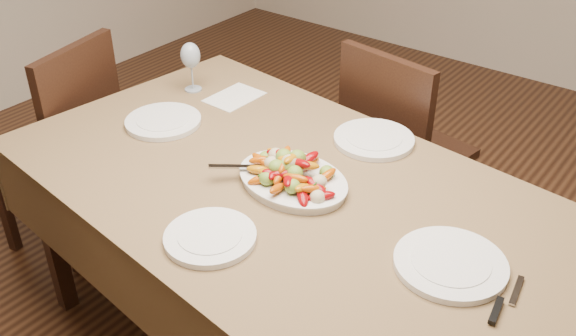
# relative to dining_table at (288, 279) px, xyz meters

# --- Properties ---
(dining_table) EXTENTS (1.95, 1.25, 0.76)m
(dining_table) POSITION_rel_dining_table_xyz_m (0.00, 0.00, 0.00)
(dining_table) COLOR brown
(dining_table) RESTS_ON ground
(chair_far) EXTENTS (0.48, 0.48, 0.95)m
(chair_far) POSITION_rel_dining_table_xyz_m (-0.01, 0.84, 0.10)
(chair_far) COLOR black
(chair_far) RESTS_ON ground
(chair_left) EXTENTS (0.50, 0.50, 0.95)m
(chair_left) POSITION_rel_dining_table_xyz_m (-1.21, -0.03, 0.10)
(chair_left) COLOR black
(chair_left) RESTS_ON ground
(serving_platter) EXTENTS (0.38, 0.30, 0.02)m
(serving_platter) POSITION_rel_dining_table_xyz_m (0.01, 0.01, 0.39)
(serving_platter) COLOR white
(serving_platter) RESTS_ON dining_table
(roasted_vegetables) EXTENTS (0.31, 0.23, 0.09)m
(roasted_vegetables) POSITION_rel_dining_table_xyz_m (0.01, 0.01, 0.45)
(roasted_vegetables) COLOR #7A0407
(roasted_vegetables) RESTS_ON serving_platter
(serving_spoon) EXTENTS (0.24, 0.24, 0.03)m
(serving_spoon) POSITION_rel_dining_table_xyz_m (-0.06, -0.02, 0.43)
(serving_spoon) COLOR #9EA0A8
(serving_spoon) RESTS_ON serving_platter
(plate_left) EXTENTS (0.27, 0.27, 0.02)m
(plate_left) POSITION_rel_dining_table_xyz_m (-0.59, 0.04, 0.39)
(plate_left) COLOR white
(plate_left) RESTS_ON dining_table
(plate_right) EXTENTS (0.29, 0.29, 0.02)m
(plate_right) POSITION_rel_dining_table_xyz_m (0.55, -0.04, 0.39)
(plate_right) COLOR white
(plate_right) RESTS_ON dining_table
(plate_far) EXTENTS (0.27, 0.27, 0.02)m
(plate_far) POSITION_rel_dining_table_xyz_m (0.07, 0.38, 0.39)
(plate_far) COLOR white
(plate_far) RESTS_ON dining_table
(plate_near) EXTENTS (0.25, 0.25, 0.02)m
(plate_near) POSITION_rel_dining_table_xyz_m (-0.01, -0.33, 0.39)
(plate_near) COLOR white
(plate_near) RESTS_ON dining_table
(wine_glass) EXTENTS (0.08, 0.08, 0.20)m
(wine_glass) POSITION_rel_dining_table_xyz_m (-0.70, 0.30, 0.48)
(wine_glass) COLOR #8C99A5
(wine_glass) RESTS_ON dining_table
(menu_card) EXTENTS (0.16, 0.21, 0.00)m
(menu_card) POSITION_rel_dining_table_xyz_m (-0.53, 0.35, 0.38)
(menu_card) COLOR silver
(menu_card) RESTS_ON dining_table
(table_knife) EXTENTS (0.05, 0.20, 0.01)m
(table_knife) POSITION_rel_dining_table_xyz_m (0.71, -0.09, 0.38)
(table_knife) COLOR #9EA0A8
(table_knife) RESTS_ON dining_table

